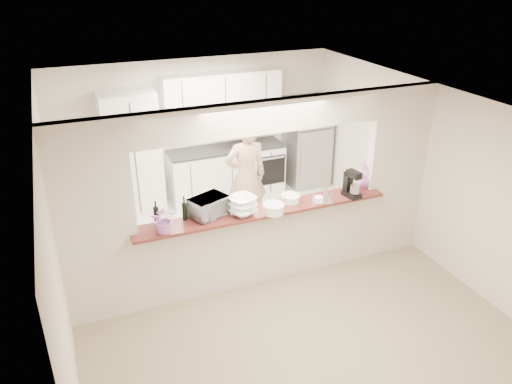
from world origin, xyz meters
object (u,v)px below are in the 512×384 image
refrigerator (307,142)px  stand_mixer (352,185)px  toaster_oven (209,207)px  person (246,177)px

refrigerator → stand_mixer: refrigerator is taller
refrigerator → toaster_oven: refrigerator is taller
refrigerator → person: person is taller
toaster_oven → person: size_ratio=0.25×
toaster_oven → stand_mixer: size_ratio=1.22×
refrigerator → stand_mixer: 2.93m
stand_mixer → person: (-0.93, 1.52, -0.34)m
toaster_oven → person: bearing=29.5°
refrigerator → person: (-1.73, -1.27, 0.06)m
stand_mixer → person: size_ratio=0.20×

